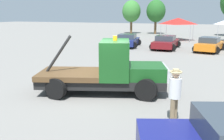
{
  "coord_description": "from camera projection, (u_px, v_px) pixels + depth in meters",
  "views": [
    {
      "loc": [
        4.51,
        -9.52,
        3.38
      ],
      "look_at": [
        0.5,
        0.0,
        1.05
      ],
      "focal_mm": 40.0,
      "sensor_mm": 36.0,
      "label": 1
    }
  ],
  "objects": [
    {
      "name": "parked_car_orange",
      "position": [
        210.0,
        45.0,
        22.76
      ],
      "size": [
        2.82,
        4.49,
        1.34
      ],
      "rotation": [
        0.0,
        0.0,
        1.4
      ],
      "color": "orange",
      "rests_on": "ground"
    },
    {
      "name": "canopy_tent_red",
      "position": [
        178.0,
        21.0,
        32.09
      ],
      "size": [
        3.66,
        3.66,
        2.89
      ],
      "color": "#9E9EA3",
      "rests_on": "ground"
    },
    {
      "name": "parked_car_maroon",
      "position": [
        166.0,
        42.0,
        24.46
      ],
      "size": [
        2.52,
        4.56,
        1.34
      ],
      "rotation": [
        0.0,
        0.0,
        1.58
      ],
      "color": "maroon",
      "rests_on": "ground"
    },
    {
      "name": "traffic_cone",
      "position": [
        119.0,
        65.0,
        15.57
      ],
      "size": [
        0.4,
        0.4,
        0.55
      ],
      "color": "black",
      "rests_on": "ground"
    },
    {
      "name": "tow_truck",
      "position": [
        109.0,
        71.0,
        10.78
      ],
      "size": [
        5.84,
        3.74,
        2.51
      ],
      "rotation": [
        0.0,
        0.0,
        0.35
      ],
      "color": "black",
      "rests_on": "ground"
    },
    {
      "name": "ground_plane",
      "position": [
        102.0,
        92.0,
        11.01
      ],
      "size": [
        160.0,
        160.0,
        0.0
      ],
      "primitive_type": "plane",
      "color": "gray"
    },
    {
      "name": "tree_center",
      "position": [
        156.0,
        11.0,
        42.15
      ],
      "size": [
        3.2,
        3.2,
        5.72
      ],
      "color": "brown",
      "rests_on": "ground"
    },
    {
      "name": "parked_car_navy",
      "position": [
        127.0,
        41.0,
        26.11
      ],
      "size": [
        2.94,
        4.57,
        1.34
      ],
      "rotation": [
        0.0,
        0.0,
        1.72
      ],
      "color": "navy",
      "rests_on": "ground"
    },
    {
      "name": "tree_left",
      "position": [
        131.0,
        11.0,
        43.17
      ],
      "size": [
        3.18,
        3.18,
        5.68
      ],
      "color": "brown",
      "rests_on": "ground"
    },
    {
      "name": "person_near_truck",
      "position": [
        175.0,
        91.0,
        7.74
      ],
      "size": [
        0.39,
        0.39,
        1.74
      ],
      "rotation": [
        0.0,
        0.0,
        2.91
      ],
      "color": "#847051",
      "rests_on": "ground"
    }
  ]
}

